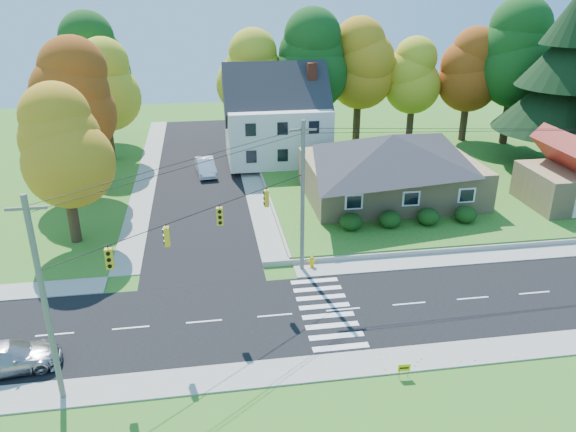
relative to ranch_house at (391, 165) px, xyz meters
name	(u,v)px	position (x,y,z in m)	size (l,w,h in m)	color
ground	(343,310)	(-8.00, -16.00, -3.27)	(120.00, 120.00, 0.00)	#3D7923
road_main	(343,310)	(-8.00, -16.00, -3.26)	(90.00, 8.00, 0.02)	black
road_cross	(199,173)	(-16.00, 10.00, -3.25)	(8.00, 44.00, 0.02)	black
sidewalk_north	(325,268)	(-8.00, -11.00, -3.23)	(90.00, 2.00, 0.08)	#9C9A90
sidewalk_south	(368,363)	(-8.00, -21.00, -3.23)	(90.00, 2.00, 0.08)	#9C9A90
lawn	(422,177)	(5.00, 5.00, -3.02)	(30.00, 30.00, 0.50)	#3D7923
ranch_house	(391,165)	(0.00, 0.00, 0.00)	(14.60, 10.60, 5.40)	tan
colonial_house	(277,120)	(-7.96, 12.00, 1.32)	(10.40, 8.40, 9.60)	silver
garage	(572,177)	(14.00, -4.01, -0.42)	(7.30, 6.30, 4.60)	tan
hedge_row	(409,218)	(-0.50, -6.20, -2.13)	(10.70, 1.70, 1.27)	#163A10
traffic_infrastructure	(338,219)	(-8.15, -14.65, 1.88)	(38.10, 10.66, 10.00)	#666059
tree_lot_0	(250,73)	(-10.00, 18.00, 5.04)	(6.72, 6.72, 12.51)	#3F2A19
tree_lot_1	(307,61)	(-4.00, 17.00, 6.35)	(7.84, 7.84, 14.60)	#3F2A19
tree_lot_2	(359,64)	(2.00, 18.00, 5.70)	(7.28, 7.28, 13.56)	#3F2A19
tree_lot_3	(414,77)	(8.00, 17.00, 4.39)	(6.16, 6.16, 11.47)	#3F2A19
tree_lot_4	(470,71)	(14.00, 16.00, 5.04)	(6.72, 6.72, 12.51)	#3F2A19
tree_lot_5	(516,54)	(18.00, 14.00, 7.00)	(8.40, 8.40, 15.64)	#3F2A19
conifer_east_a	(569,74)	(19.00, 6.00, 6.12)	(12.80, 12.80, 16.96)	#3F2A19
tree_west_0	(62,146)	(-25.00, -4.00, 3.89)	(6.16, 6.16, 11.47)	#3F2A19
tree_west_1	(72,98)	(-26.00, 6.00, 5.20)	(7.28, 7.28, 13.56)	#3F2A19
tree_west_2	(103,85)	(-25.00, 16.00, 4.54)	(6.72, 6.72, 12.51)	#3F2A19
tree_west_3	(93,61)	(-27.00, 24.00, 5.85)	(7.84, 7.84, 14.60)	#3F2A19
silver_sedan	(6,357)	(-25.54, -18.74, -2.52)	(2.04, 5.03, 1.46)	#A2A1A8
white_car	(206,167)	(-15.33, 9.64, -2.47)	(1.65, 4.73, 1.56)	silver
fire_hydrant	(312,262)	(-8.80, -10.66, -2.88)	(0.46, 0.36, 0.80)	#F1C000
yard_sign	(404,368)	(-6.59, -22.26, -2.72)	(0.61, 0.06, 0.76)	black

